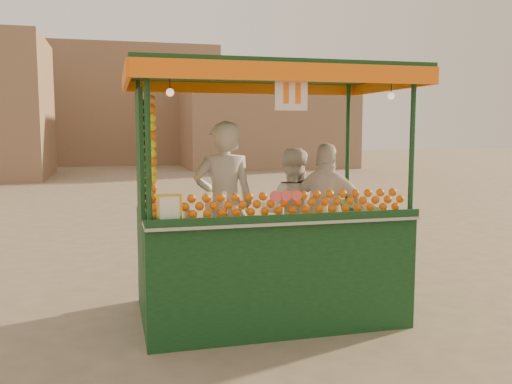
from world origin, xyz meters
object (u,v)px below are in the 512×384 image
object	(u,v)px
vendor_left	(224,204)
vendor_middle	(291,213)
vendor_right	(327,214)
juice_cart	(263,239)

from	to	relation	value
vendor_left	vendor_middle	distance (m)	0.88
vendor_middle	vendor_right	size ratio (longest dim) A/B	0.96
vendor_middle	juice_cart	bearing A→B (deg)	62.38
vendor_middle	vendor_right	bearing A→B (deg)	152.92
vendor_left	vendor_middle	bearing A→B (deg)	-166.19
vendor_middle	vendor_right	world-z (taller)	vendor_right
vendor_right	juice_cart	bearing A→B (deg)	39.38
juice_cart	vendor_left	bearing A→B (deg)	140.76
juice_cart	vendor_left	xyz separation A→B (m)	(-0.37, 0.31, 0.36)
juice_cart	vendor_middle	size ratio (longest dim) A/B	1.95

